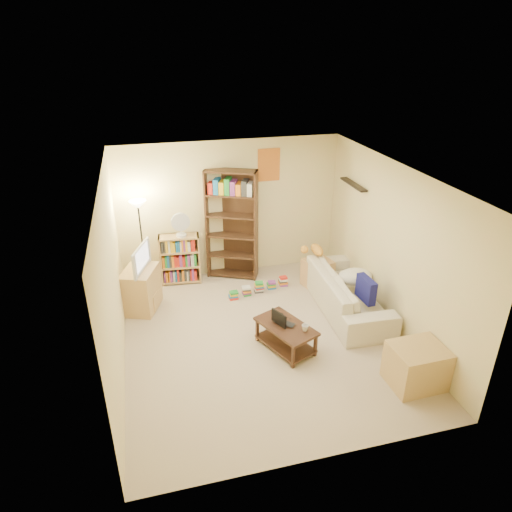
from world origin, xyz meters
name	(u,v)px	position (x,y,z in m)	size (l,w,h in m)	color
room	(263,239)	(0.00, 0.01, 1.62)	(4.50, 4.54, 2.52)	#C9B196
sofa	(346,291)	(1.55, 0.47, 0.32)	(0.93, 2.19, 0.63)	beige
navy_pillow	(366,289)	(1.64, 0.00, 0.60)	(0.42, 0.12, 0.37)	navy
cream_blanket	(355,277)	(1.71, 0.51, 0.54)	(0.58, 0.42, 0.25)	silver
tabby_cat	(315,250)	(1.30, 1.31, 0.72)	(0.50, 0.19, 0.17)	gold
coffee_table	(286,334)	(0.26, -0.32, 0.25)	(0.81, 1.01, 0.40)	#3E2518
laptop	(286,322)	(0.27, -0.25, 0.41)	(0.37, 0.37, 0.03)	black
laptop_screen	(279,318)	(0.16, -0.30, 0.51)	(0.01, 0.30, 0.20)	white
mug	(305,328)	(0.47, -0.51, 0.44)	(0.13, 0.13, 0.09)	silver
tv_remote	(278,313)	(0.23, -0.01, 0.41)	(0.05, 0.16, 0.02)	black
tv_stand	(141,289)	(-1.70, 1.30, 0.36)	(0.48, 0.67, 0.72)	tan
television	(137,258)	(-1.70, 1.30, 0.93)	(0.35, 0.72, 0.42)	black
tall_bookshelf	(232,223)	(-0.01, 2.05, 1.07)	(0.96, 0.66, 2.03)	#452A1A
short_bookshelf	(180,259)	(-0.98, 2.05, 0.46)	(0.73, 0.35, 0.91)	tan
desk_fan	(181,224)	(-0.92, 2.01, 1.15)	(0.32, 0.18, 0.44)	silver
floor_lamp	(140,220)	(-1.60, 1.89, 1.33)	(0.28, 0.28, 1.67)	black
side_table	(317,273)	(1.37, 1.28, 0.25)	(0.44, 0.44, 0.51)	tan
end_cabinet	(416,366)	(1.65, -1.45, 0.28)	(0.67, 0.56, 0.56)	tan
book_stacks	(260,287)	(0.32, 1.33, 0.08)	(1.12, 0.35, 0.19)	red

